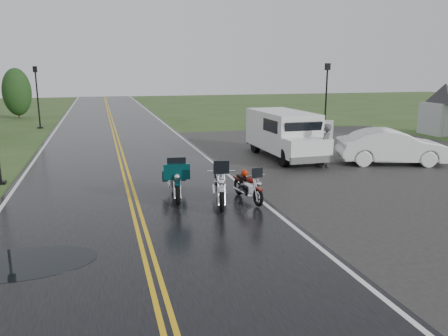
% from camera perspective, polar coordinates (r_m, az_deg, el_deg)
% --- Properties ---
extents(ground, '(120.00, 120.00, 0.00)m').
position_cam_1_polar(ground, '(11.54, -10.82, -7.79)').
color(ground, '#2D471E').
rests_on(ground, ground).
extents(road, '(8.00, 100.00, 0.04)m').
position_cam_1_polar(road, '(21.19, -13.31, 1.52)').
color(road, black).
rests_on(road, ground).
extents(parking_pad, '(14.00, 24.00, 0.03)m').
position_cam_1_polar(parking_pad, '(20.14, 20.56, 0.46)').
color(parking_pad, black).
rests_on(parking_pad, ground).
extents(visitor_center, '(16.00, 10.00, 4.80)m').
position_cam_1_polar(visitor_center, '(30.93, 26.85, 8.36)').
color(visitor_center, '#A8AAAD').
rests_on(visitor_center, ground).
extents(motorcycle_red, '(0.90, 1.98, 1.13)m').
position_cam_1_polar(motorcycle_red, '(12.82, 4.50, -2.86)').
color(motorcycle_red, '#5B120A').
rests_on(motorcycle_red, ground).
extents(motorcycle_teal, '(1.12, 2.51, 1.43)m').
position_cam_1_polar(motorcycle_teal, '(12.92, -6.13, -2.08)').
color(motorcycle_teal, '#043133').
rests_on(motorcycle_teal, ground).
extents(motorcycle_silver, '(1.41, 2.58, 1.44)m').
position_cam_1_polar(motorcycle_silver, '(12.21, -0.32, -2.86)').
color(motorcycle_silver, '#B0B2B8').
rests_on(motorcycle_silver, ground).
extents(van_white, '(2.15, 5.59, 2.19)m').
position_cam_1_polar(van_white, '(18.32, 7.88, 3.44)').
color(van_white, white).
rests_on(van_white, ground).
extents(person_at_van, '(0.78, 0.77, 1.82)m').
position_cam_1_polar(person_at_van, '(18.53, 13.12, 2.76)').
color(person_at_van, '#4B4A4E').
rests_on(person_at_van, ground).
extents(sedan_white, '(4.81, 2.92, 1.50)m').
position_cam_1_polar(sedan_white, '(20.12, 21.09, 2.53)').
color(sedan_white, white).
rests_on(sedan_white, ground).
extents(lamp_post_far_left, '(0.37, 0.37, 4.31)m').
position_cam_1_polar(lamp_post_far_left, '(33.23, -23.17, 8.48)').
color(lamp_post_far_left, black).
rests_on(lamp_post_far_left, ground).
extents(lamp_post_far_right, '(0.38, 0.38, 4.48)m').
position_cam_1_polar(lamp_post_far_right, '(29.28, 13.19, 8.90)').
color(lamp_post_far_right, black).
rests_on(lamp_post_far_right, ground).
extents(tree_left_far, '(2.33, 2.33, 3.58)m').
position_cam_1_polar(tree_left_far, '(40.93, -25.38, 8.37)').
color(tree_left_far, '#1E3D19').
rests_on(tree_left_far, ground).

